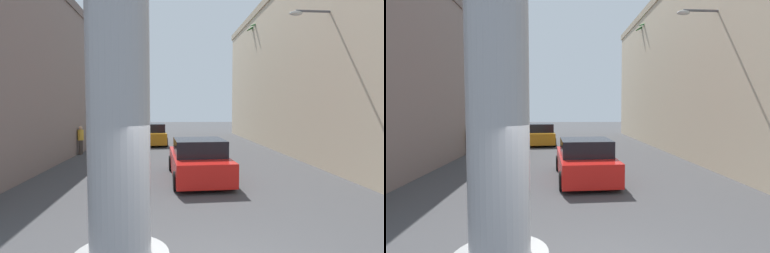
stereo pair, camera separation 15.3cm
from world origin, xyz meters
TOP-DOWN VIEW (x-y plane):
  - ground_plane at (0.00, 10.00)m, footprint 87.27×87.27m
  - building_left at (-9.82, 12.98)m, footprint 7.57×22.01m
  - building_right at (9.82, 13.77)m, footprint 7.85×28.36m
  - street_lamp at (6.38, 8.27)m, footprint 2.65×0.28m
  - car_lead at (0.34, 7.29)m, footprint 2.26×4.73m
  - car_far at (-2.01, 18.35)m, footprint 2.30×4.43m
  - palm_tree_far_left at (-7.43, 17.59)m, footprint 3.12×3.22m
  - palm_tree_far_right at (6.85, 19.88)m, footprint 2.46×2.50m
  - pedestrian_far_left at (-5.92, 13.76)m, footprint 0.39×0.39m

SIDE VIEW (x-z plane):
  - ground_plane at x=0.00m, z-range 0.00..0.00m
  - car_lead at x=0.34m, z-range -0.08..1.48m
  - car_far at x=-2.01m, z-range -0.04..1.52m
  - pedestrian_far_left at x=-5.92m, z-range 0.14..1.81m
  - street_lamp at x=6.38m, z-range 0.76..7.67m
  - building_left at x=-9.82m, z-range 0.01..8.79m
  - palm_tree_far_left at x=-7.43m, z-range 1.05..9.16m
  - building_right at x=9.82m, z-range 0.01..10.41m
  - palm_tree_far_right at x=6.85m, z-range 0.73..10.30m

